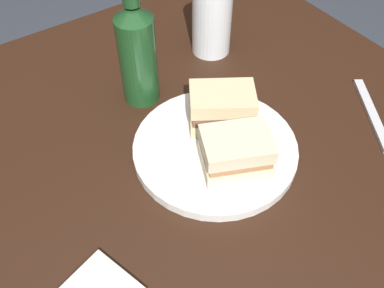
{
  "coord_description": "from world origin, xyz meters",
  "views": [
    {
      "loc": [
        0.22,
        0.39,
        1.29
      ],
      "look_at": [
        -0.04,
        0.01,
        0.78
      ],
      "focal_mm": 40.17,
      "sensor_mm": 36.0,
      "label": 1
    }
  ],
  "objects": [
    {
      "name": "dining_table",
      "position": [
        0.0,
        0.0,
        0.37
      ],
      "size": [
        1.07,
        0.94,
        0.75
      ],
      "primitive_type": "cube",
      "color": "black",
      "rests_on": "ground"
    },
    {
      "name": "cider_bottle",
      "position": [
        -0.04,
        -0.16,
        0.85
      ],
      "size": [
        0.07,
        0.07,
        0.26
      ],
      "color": "#19421E",
      "rests_on": "dining_table"
    },
    {
      "name": "potato_wedge_middle",
      "position": [
        -0.11,
        0.05,
        0.78
      ],
      "size": [
        0.03,
        0.05,
        0.02
      ],
      "primitive_type": "cube",
      "rotation": [
        0.0,
        0.0,
        1.37
      ],
      "color": "gold",
      "rests_on": "plate"
    },
    {
      "name": "potato_wedge_left_edge",
      "position": [
        -0.09,
        0.07,
        0.77
      ],
      "size": [
        0.04,
        0.04,
        0.01
      ],
      "primitive_type": "cube",
      "rotation": [
        0.0,
        0.0,
        0.86
      ],
      "color": "gold",
      "rests_on": "plate"
    },
    {
      "name": "potato_wedge_front",
      "position": [
        -0.11,
        0.01,
        0.78
      ],
      "size": [
        0.02,
        0.04,
        0.02
      ],
      "primitive_type": "cube",
      "rotation": [
        0.0,
        0.0,
        1.6
      ],
      "color": "gold",
      "rests_on": "plate"
    },
    {
      "name": "potato_wedge_back",
      "position": [
        -0.11,
        0.01,
        0.77
      ],
      "size": [
        0.05,
        0.02,
        0.02
      ],
      "primitive_type": "cube",
      "rotation": [
        0.0,
        0.0,
        3.19
      ],
      "color": "gold",
      "rests_on": "plate"
    },
    {
      "name": "fork",
      "position": [
        -0.36,
        0.12,
        0.75
      ],
      "size": [
        0.11,
        0.16,
        0.01
      ],
      "primitive_type": "cube",
      "rotation": [
        0.0,
        0.0,
        1.0
      ],
      "color": "silver",
      "rests_on": "dining_table"
    },
    {
      "name": "potato_wedge_right_edge",
      "position": [
        -0.11,
        0.04,
        0.77
      ],
      "size": [
        0.05,
        0.05,
        0.02
      ],
      "primitive_type": "cube",
      "rotation": [
        0.0,
        0.0,
        0.73
      ],
      "color": "#AD702D",
      "rests_on": "plate"
    },
    {
      "name": "sandwich_half_right",
      "position": [
        -0.11,
        -0.01,
        0.8
      ],
      "size": [
        0.13,
        0.12,
        0.07
      ],
      "color": "beige",
      "rests_on": "plate"
    },
    {
      "name": "plate",
      "position": [
        -0.07,
        0.03,
        0.76
      ],
      "size": [
        0.27,
        0.27,
        0.02
      ],
      "primitive_type": "cylinder",
      "color": "white",
      "rests_on": "dining_table"
    },
    {
      "name": "potato_wedge_stray",
      "position": [
        -0.11,
        0.1,
        0.78
      ],
      "size": [
        0.05,
        0.06,
        0.02
      ],
      "primitive_type": "cube",
      "rotation": [
        0.0,
        0.0,
        1.02
      ],
      "color": "#B77F33",
      "rests_on": "plate"
    },
    {
      "name": "pint_glass",
      "position": [
        -0.23,
        -0.2,
        0.82
      ],
      "size": [
        0.08,
        0.08,
        0.16
      ],
      "color": "white",
      "rests_on": "dining_table"
    },
    {
      "name": "sandwich_half_left",
      "position": [
        -0.07,
        0.08,
        0.8
      ],
      "size": [
        0.12,
        0.11,
        0.06
      ],
      "color": "beige",
      "rests_on": "plate"
    }
  ]
}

